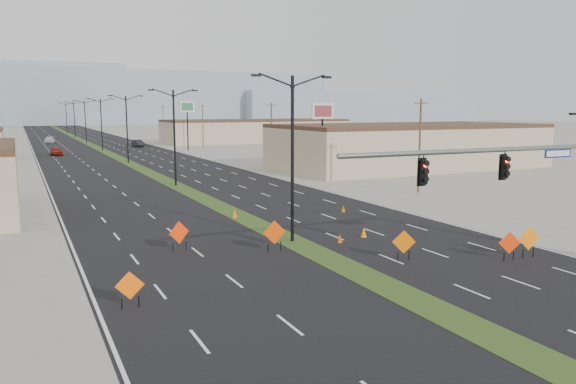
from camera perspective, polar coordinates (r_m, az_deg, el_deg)
name	(u,v)px	position (r m, az deg, el deg)	size (l,w,h in m)	color
ground	(417,302)	(24.71, 13.01, -10.82)	(600.00, 600.00, 0.00)	gray
road_surface	(100,149)	(119.29, -18.56, 4.14)	(25.00, 400.00, 0.02)	black
median_strip	(100,149)	(119.29, -18.56, 4.14)	(2.00, 400.00, 0.04)	#2C4619
building_se_near	(407,147)	(79.92, 12.03, 4.46)	(36.00, 18.00, 5.50)	tan
building_se_far	(256,132)	(138.65, -3.31, 6.14)	(44.00, 16.00, 5.00)	tan
mesa_center	(126,98)	(322.83, -16.12, 9.18)	(220.00, 50.00, 28.00)	#8295A1
mesa_east	(354,107)	(364.50, 6.69, 8.55)	(160.00, 50.00, 18.00)	#8295A1
signal_mast	(531,174)	(30.96, 23.43, 1.69)	(16.30, 0.60, 8.00)	slate
streetlight_0	(292,153)	(33.63, 0.45, 3.94)	(5.15, 0.24, 10.02)	black
streetlight_1	(174,134)	(60.00, -11.47, 5.76)	(5.15, 0.24, 10.02)	black
streetlight_2	(127,127)	(87.40, -16.05, 6.39)	(5.15, 0.24, 10.02)	black
streetlight_3	(101,123)	(115.08, -18.44, 6.71)	(5.15, 0.24, 10.02)	black
streetlight_4	(85,120)	(142.89, -19.90, 6.90)	(5.15, 0.24, 10.02)	black
streetlight_5	(74,118)	(170.76, -20.88, 7.02)	(5.15, 0.24, 10.02)	black
streetlight_6	(66,117)	(198.67, -21.59, 7.11)	(5.15, 0.24, 10.02)	black
utility_pole_0	(420,144)	(55.48, 13.23, 4.73)	(1.60, 0.20, 9.00)	#4C3823
utility_pole_1	(271,131)	(85.55, -1.70, 6.18)	(1.60, 0.20, 9.00)	#4C3823
utility_pole_2	(203,125)	(118.37, -8.65, 6.72)	(1.60, 0.20, 9.00)	#4C3823
utility_pole_3	(163,122)	(152.16, -12.56, 6.98)	(1.60, 0.20, 9.00)	#4C3823
car_left	(56,151)	(105.86, -22.48, 3.85)	(1.75, 4.34, 1.48)	maroon
car_mid	(138,143)	(124.41, -14.98, 4.80)	(1.60, 4.60, 1.51)	black
car_far	(50,140)	(144.36, -23.06, 4.88)	(2.11, 5.18, 1.50)	#B6BDC0
construction_sign_0	(130,287)	(23.93, -15.78, -9.26)	(1.17, 0.19, 1.56)	#FF5F05
construction_sign_1	(179,234)	(32.59, -11.01, -4.17)	(1.25, 0.48, 1.75)	#FF3405
construction_sign_2	(274,233)	(31.85, -1.40, -4.22)	(1.37, 0.05, 1.82)	#DF3D04
construction_sign_3	(404,243)	(30.61, 11.69, -5.09)	(1.17, 0.55, 1.68)	#DD5F04
construction_sign_4	(529,239)	(33.21, 23.28, -4.44)	(1.33, 0.19, 1.78)	orange
construction_sign_5	(510,244)	(32.28, 21.58, -4.93)	(1.11, 0.50, 1.58)	#EF3305
cone_0	(340,239)	(34.26, 5.29, -4.74)	(0.32, 0.32, 0.53)	#DE4204
cone_1	(364,232)	(35.90, 7.70, -4.09)	(0.38, 0.38, 0.63)	orange
cone_2	(343,209)	(44.31, 5.65, -1.71)	(0.33, 0.33, 0.56)	orange
cone_3	(235,214)	(41.85, -5.45, -2.22)	(0.41, 0.41, 0.68)	#ED6404
pole_sign_east_near	(322,117)	(68.64, 3.52, 7.62)	(2.86, 0.50, 8.74)	black
pole_sign_east_far	(187,110)	(111.97, -10.21, 8.16)	(3.09, 1.07, 9.50)	black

